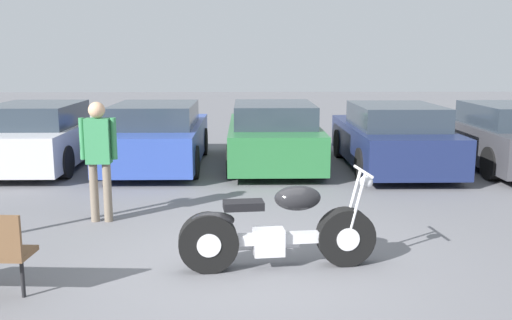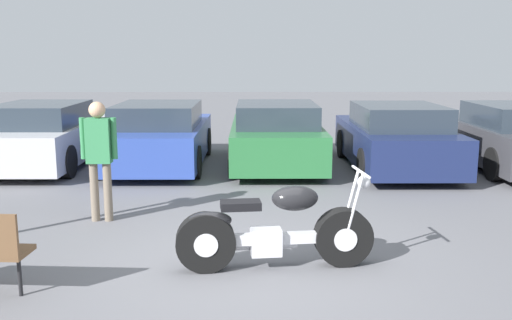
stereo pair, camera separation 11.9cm
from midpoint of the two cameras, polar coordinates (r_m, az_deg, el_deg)
ground_plane at (r=6.57m, az=-0.12°, el=-10.58°), size 60.00×60.00×0.00m
motorcycle at (r=6.39m, az=2.31°, el=-7.12°), size 2.22×0.64×1.10m
parked_car_silver at (r=12.97m, az=-20.14°, el=2.27°), size 1.94×4.22×1.36m
parked_car_blue at (r=12.31m, az=-9.31°, el=2.36°), size 1.94×4.22×1.36m
parked_car_green at (r=12.23m, az=2.28°, el=2.44°), size 1.94×4.22×1.36m
parked_car_navy at (r=12.22m, az=14.03°, el=2.13°), size 1.94×4.22×1.36m
parked_car_dark_grey at (r=13.12m, az=24.49°, el=2.05°), size 1.94×4.22×1.36m
person_standing at (r=8.33m, az=-15.03°, el=0.90°), size 0.52×0.23×1.72m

